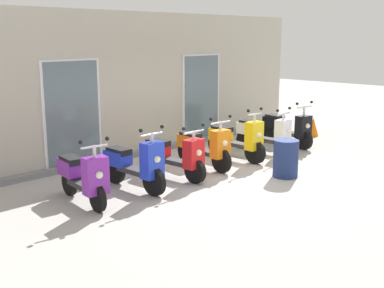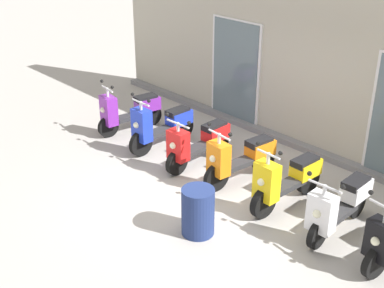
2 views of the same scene
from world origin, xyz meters
TOP-DOWN VIEW (x-y plane):
  - ground_plane at (0.00, 0.00)m, footprint 40.00×40.00m
  - storefront_facade at (-0.00, 2.97)m, footprint 11.18×0.50m
  - scooter_purple at (-3.11, 0.75)m, footprint 0.57×1.53m
  - scooter_blue at (-2.01, 0.73)m, footprint 0.56×1.63m
  - scooter_red at (-0.99, 0.77)m, footprint 0.62×1.62m
  - scooter_orange at (-0.01, 0.87)m, footprint 0.60×1.64m
  - scooter_yellow at (1.03, 0.83)m, footprint 0.51×1.65m
  - scooter_white at (2.04, 0.79)m, footprint 0.59×1.58m
  - scooter_black at (3.03, 0.81)m, footprint 0.62×1.61m
  - traffic_cone at (4.63, 1.00)m, footprint 0.32×0.32m
  - trash_bin at (0.62, -0.76)m, footprint 0.50×0.50m

SIDE VIEW (x-z plane):
  - ground_plane at x=0.00m, z-range 0.00..0.00m
  - traffic_cone at x=4.63m, z-range 0.00..0.52m
  - trash_bin at x=0.62m, z-range 0.00..0.75m
  - scooter_red at x=-0.99m, z-range -0.11..1.02m
  - scooter_yellow at x=1.03m, z-range -0.15..1.08m
  - scooter_orange at x=-0.01m, z-range -0.12..1.06m
  - scooter_black at x=3.03m, z-range -0.13..1.08m
  - scooter_white at x=2.04m, z-range -0.09..1.04m
  - scooter_purple at x=-3.11m, z-range -0.12..1.08m
  - scooter_blue at x=-2.01m, z-range -0.13..1.10m
  - storefront_facade at x=0.00m, z-range -0.05..3.26m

